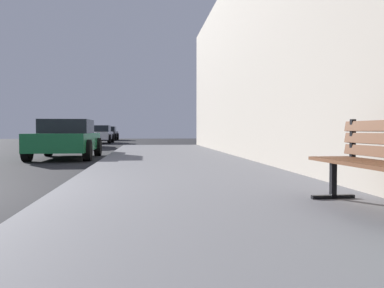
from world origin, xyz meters
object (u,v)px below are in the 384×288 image
at_px(car_green, 66,139).
at_px(car_silver, 98,134).
at_px(car_white, 76,135).
at_px(bench, 383,157).
at_px(car_black, 107,133).

distance_m(car_green, car_silver, 16.17).
height_order(car_white, car_silver, same).
distance_m(bench, car_black, 35.34).
relative_size(bench, car_silver, 0.41).
distance_m(car_white, car_silver, 7.35).
xyz_separation_m(car_green, car_white, (-1.17, 8.81, 0.00)).
relative_size(car_white, car_black, 0.98).
height_order(bench, car_silver, car_silver).
bearing_deg(car_white, car_green, 97.57).
height_order(car_green, car_black, same).
bearing_deg(car_black, car_white, 89.70).
bearing_deg(bench, car_black, 97.27).
height_order(bench, car_white, car_white).
distance_m(car_green, car_white, 8.89).
bearing_deg(car_white, car_silver, -92.60).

